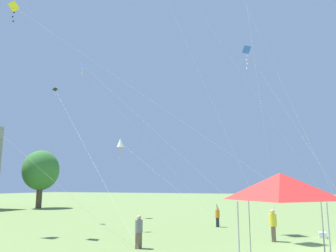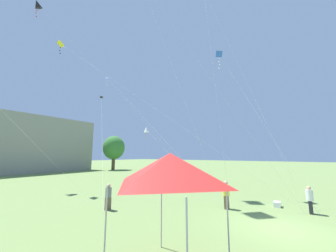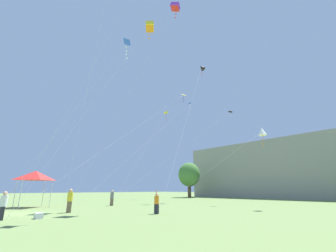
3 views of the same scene
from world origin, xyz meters
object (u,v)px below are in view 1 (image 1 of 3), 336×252
at_px(cooler_box, 323,235).
at_px(kite_black_delta_9, 56,92).
at_px(person_grey_shirt, 139,230).
at_px(kite_yellow_delta_4, 18,10).
at_px(person_orange_shirt, 217,216).
at_px(person_yellow_shirt, 273,224).
at_px(kite_white_diamond_3, 120,143).
at_px(kite_blue_delta_0, 247,52).
at_px(festival_tent, 281,186).
at_px(kite_blue_delta_1, 89,70).

height_order(cooler_box, kite_black_delta_9, kite_black_delta_9).
relative_size(person_grey_shirt, kite_yellow_delta_4, 0.07).
distance_m(cooler_box, person_orange_shirt, 7.95).
distance_m(cooler_box, person_yellow_shirt, 3.86).
bearing_deg(person_orange_shirt, kite_black_delta_9, -34.00).
bearing_deg(kite_white_diamond_3, kite_black_delta_9, 150.41).
distance_m(cooler_box, kite_white_diamond_3, 21.07).
height_order(person_grey_shirt, kite_blue_delta_0, kite_blue_delta_0).
distance_m(person_yellow_shirt, person_grey_shirt, 8.06).
height_order(person_orange_shirt, kite_blue_delta_0, kite_blue_delta_0).
xyz_separation_m(kite_blue_delta_0, kite_yellow_delta_4, (-8.46, 15.89, 2.51)).
relative_size(person_grey_shirt, kite_white_diamond_3, 0.14).
relative_size(person_orange_shirt, kite_blue_delta_0, 0.12).
bearing_deg(person_yellow_shirt, person_grey_shirt, 174.96).
height_order(cooler_box, kite_blue_delta_0, kite_blue_delta_0).
bearing_deg(person_grey_shirt, person_yellow_shirt, 135.08).
height_order(festival_tent, kite_black_delta_9, kite_black_delta_9).
xyz_separation_m(kite_white_diamond_3, kite_yellow_delta_4, (-13.05, 1.82, 8.77)).
distance_m(cooler_box, kite_yellow_delta_4, 26.78).
distance_m(festival_tent, kite_yellow_delta_4, 23.14).
distance_m(festival_tent, person_yellow_shirt, 8.54).
relative_size(festival_tent, person_yellow_shirt, 2.01).
bearing_deg(kite_blue_delta_0, kite_white_diamond_3, 71.94).
xyz_separation_m(festival_tent, kite_black_delta_9, (11.29, 20.16, 8.73)).
height_order(festival_tent, person_yellow_shirt, festival_tent).
height_order(person_yellow_shirt, kite_yellow_delta_4, kite_yellow_delta_4).
height_order(kite_white_diamond_3, kite_yellow_delta_4, kite_yellow_delta_4).
xyz_separation_m(person_orange_shirt, kite_black_delta_9, (-2.38, 14.66, 11.09)).
distance_m(person_yellow_shirt, kite_blue_delta_1, 17.98).
height_order(person_grey_shirt, kite_blue_delta_1, kite_blue_delta_1).
height_order(kite_blue_delta_1, kite_black_delta_9, kite_blue_delta_1).
relative_size(cooler_box, kite_blue_delta_1, 0.04).
distance_m(person_orange_shirt, person_grey_shirt, 10.45).
bearing_deg(kite_black_delta_9, cooler_box, -91.40).
height_order(festival_tent, person_grey_shirt, festival_tent).
distance_m(kite_blue_delta_1, kite_black_delta_9, 6.07).
relative_size(kite_blue_delta_0, kite_white_diamond_3, 1.20).
distance_m(person_grey_shirt, kite_blue_delta_0, 16.84).
distance_m(person_grey_shirt, kite_yellow_delta_4, 19.10).
distance_m(festival_tent, person_orange_shirt, 14.93).
relative_size(person_yellow_shirt, kite_blue_delta_1, 0.13).
xyz_separation_m(cooler_box, kite_blue_delta_0, (2.16, 4.42, 13.77)).
xyz_separation_m(festival_tent, kite_yellow_delta_4, (4.45, 18.45, 13.23)).
distance_m(cooler_box, kite_black_delta_9, 24.98).
bearing_deg(festival_tent, kite_white_diamond_3, 43.53).
distance_m(cooler_box, kite_blue_delta_1, 20.78).
bearing_deg(festival_tent, kite_black_delta_9, 60.74).
bearing_deg(kite_blue_delta_1, person_orange_shirt, -61.32).
bearing_deg(kite_yellow_delta_4, festival_tent, -103.57).
xyz_separation_m(festival_tent, kite_white_diamond_3, (17.50, 16.63, 4.47)).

